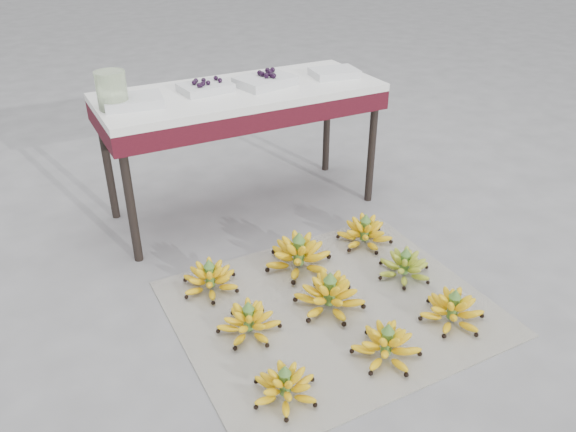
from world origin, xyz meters
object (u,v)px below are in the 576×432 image
bunch_back_right (365,233)px  bunch_back_left (210,279)px  bunch_mid_center (329,295)px  tray_far_right (334,73)px  tray_left (205,87)px  bunch_mid_right (404,266)px  tray_far_left (133,101)px  bunch_front_center (386,345)px  vendor_table (241,103)px  newspaper_mat (332,308)px  bunch_front_left (285,386)px  bunch_back_center (299,255)px  bunch_front_right (453,310)px  glass_jar (112,90)px  tray_right (265,81)px  bunch_mid_left (249,322)px

bunch_back_right → bunch_back_left: bearing=-173.5°
bunch_mid_center → tray_far_right: 1.26m
tray_left → bunch_back_right: bearing=-49.9°
bunch_mid_right → tray_far_left: tray_far_left is taller
bunch_front_center → bunch_mid_center: bunch_mid_center is taller
bunch_mid_center → bunch_back_left: (-0.39, 0.35, -0.01)m
bunch_front_center → vendor_table: (0.01, 1.31, 0.54)m
tray_far_left → tray_left: (0.36, 0.05, 0.00)m
bunch_front_center → newspaper_mat: bearing=75.8°
newspaper_mat → vendor_table: 1.14m
bunch_mid_right → tray_far_right: (0.16, 0.90, 0.64)m
bunch_front_left → bunch_mid_right: 0.89m
bunch_back_left → tray_left: 0.95m
newspaper_mat → tray_far_right: 1.30m
tray_far_left → bunch_mid_right: bearing=-45.2°
bunch_front_left → bunch_back_center: bearing=57.7°
newspaper_mat → bunch_front_right: size_ratio=3.75×
bunch_mid_center → glass_jar: glass_jar is taller
bunch_back_left → tray_right: (0.57, 0.60, 0.64)m
tray_right → bunch_back_left: bearing=-133.4°
vendor_table → bunch_mid_center: bearing=-92.8°
bunch_mid_right → tray_left: bearing=143.8°
newspaper_mat → bunch_front_right: bunch_front_right is taller
newspaper_mat → bunch_mid_left: bearing=176.8°
vendor_table → tray_right: size_ratio=4.45×
bunch_mid_right → glass_jar: 1.51m
tray_far_right → bunch_mid_left: bearing=-135.3°
tray_right → glass_jar: (-0.75, -0.01, 0.06)m
bunch_back_center → tray_far_left: size_ratio=1.24×
tray_left → tray_far_right: 0.70m
bunch_front_left → tray_right: bearing=66.2°
bunch_back_right → tray_far_left: size_ratio=1.04×
glass_jar → bunch_mid_center: bearing=-58.6°
bunch_mid_left → bunch_back_center: bearing=58.4°
newspaper_mat → bunch_front_left: 0.52m
bunch_back_left → bunch_back_center: 0.42m
bunch_front_left → vendor_table: (0.43, 1.31, 0.54)m
bunch_back_left → bunch_back_center: (0.42, -0.03, 0.01)m
bunch_back_right → tray_far_left: (-0.90, 0.59, 0.63)m
tray_far_left → tray_far_right: size_ratio=1.09×
tray_far_right → tray_far_left: bearing=179.5°
bunch_front_center → tray_right: size_ratio=1.02×
bunch_back_left → bunch_back_right: size_ratio=0.99×
bunch_mid_left → bunch_mid_center: size_ratio=1.05×
tray_far_right → glass_jar: size_ratio=1.54×
bunch_front_left → bunch_back_left: 0.69m
bunch_front_left → tray_far_right: 1.72m
tray_right → newspaper_mat: bearing=-100.1°
bunch_back_center → bunch_back_right: (0.39, 0.04, -0.01)m
bunch_mid_right → bunch_back_left: (-0.81, 0.31, 0.00)m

